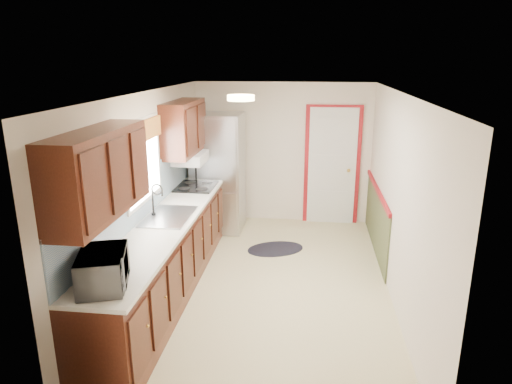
# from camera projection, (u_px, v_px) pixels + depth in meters

# --- Properties ---
(room_shell) EXTENTS (3.20, 5.20, 2.52)m
(room_shell) POSITION_uv_depth(u_px,v_px,m) (269.00, 195.00, 5.47)
(room_shell) COLOR beige
(room_shell) RESTS_ON ground
(kitchen_run) EXTENTS (0.63, 4.00, 2.20)m
(kitchen_run) POSITION_uv_depth(u_px,v_px,m) (164.00, 230.00, 5.44)
(kitchen_run) COLOR #39160D
(kitchen_run) RESTS_ON ground
(back_wall_trim) EXTENTS (1.12, 2.30, 2.08)m
(back_wall_trim) POSITION_uv_depth(u_px,v_px,m) (341.00, 177.00, 7.55)
(back_wall_trim) COLOR maroon
(back_wall_trim) RESTS_ON ground
(ceiling_fixture) EXTENTS (0.30, 0.30, 0.06)m
(ceiling_fixture) POSITION_uv_depth(u_px,v_px,m) (241.00, 98.00, 4.98)
(ceiling_fixture) COLOR #FFD88C
(ceiling_fixture) RESTS_ON room_shell
(microwave) EXTENTS (0.46, 0.62, 0.37)m
(microwave) POSITION_uv_depth(u_px,v_px,m) (103.00, 266.00, 3.77)
(microwave) COLOR white
(microwave) RESTS_ON kitchen_run
(refrigerator) EXTENTS (0.81, 0.81, 1.93)m
(refrigerator) POSITION_uv_depth(u_px,v_px,m) (218.00, 172.00, 7.50)
(refrigerator) COLOR #B7B7BC
(refrigerator) RESTS_ON ground
(rug) EXTENTS (1.00, 0.84, 0.01)m
(rug) POSITION_uv_depth(u_px,v_px,m) (275.00, 249.00, 6.89)
(rug) COLOR black
(rug) RESTS_ON ground
(cooktop) EXTENTS (0.55, 0.66, 0.02)m
(cooktop) POSITION_uv_depth(u_px,v_px,m) (196.00, 186.00, 6.75)
(cooktop) COLOR black
(cooktop) RESTS_ON kitchen_run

